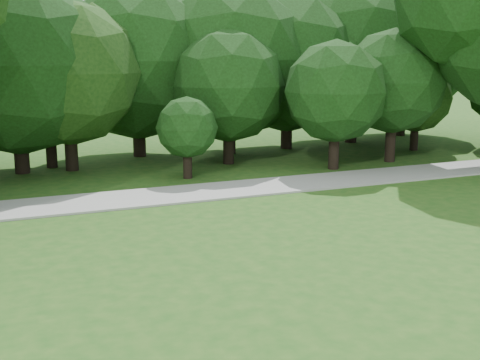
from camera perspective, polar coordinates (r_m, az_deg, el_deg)
ground at (r=11.98m, az=16.00°, el=-8.42°), size 100.00×100.00×0.00m
walkway at (r=18.59m, az=0.34°, el=-0.80°), size 60.00×2.20×0.06m
tree_line at (r=24.43m, az=-6.24°, el=10.74°), size 40.49×12.33×7.76m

